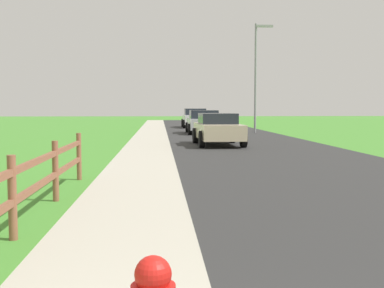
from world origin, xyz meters
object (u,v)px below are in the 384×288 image
(street_lamp, at_px, (257,69))
(parked_suv_beige, at_px, (218,129))
(parked_car_white, at_px, (195,118))
(parked_car_silver, at_px, (204,122))

(street_lamp, bearing_deg, parked_suv_beige, -110.84)
(parked_car_white, relative_size, street_lamp, 0.62)
(parked_suv_beige, xyz_separation_m, street_lamp, (3.73, 9.79, 3.41))
(parked_car_silver, relative_size, street_lamp, 0.61)
(parked_car_silver, bearing_deg, street_lamp, 8.18)
(parked_suv_beige, relative_size, parked_car_white, 0.99)
(parked_car_white, bearing_deg, street_lamp, -68.21)
(parked_suv_beige, bearing_deg, parked_car_silver, 88.61)
(parked_car_white, xyz_separation_m, street_lamp, (3.39, -8.48, 3.34))
(parked_suv_beige, relative_size, parked_car_silver, 1.01)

